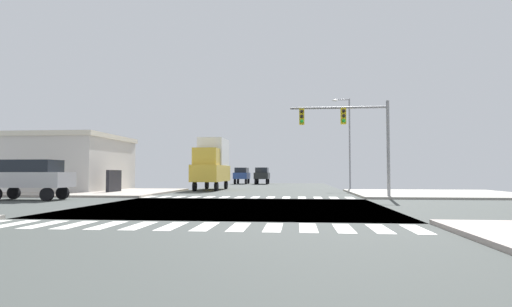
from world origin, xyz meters
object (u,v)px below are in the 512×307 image
object	(u,v)px
traffic_signal_mast	(349,126)
street_lamp	(347,135)
bank_building	(35,163)
suv_nearside_1	(262,174)
suv_farside_2	(30,176)
box_truck_queued_1	(212,162)
suv_leading_4	(242,174)

from	to	relation	value
traffic_signal_mast	street_lamp	distance (m)	14.96
bank_building	suv_nearside_1	bearing A→B (deg)	54.08
suv_nearside_1	suv_farside_2	size ratio (longest dim) A/B	1.00
traffic_signal_mast	suv_nearside_1	distance (m)	33.36
suv_farside_2	box_truck_queued_1	xyz separation A→B (m)	(7.63, 15.29, 1.17)
street_lamp	box_truck_queued_1	xyz separation A→B (m)	(-12.90, -3.18, -2.71)
box_truck_queued_1	suv_farside_2	bearing A→B (deg)	63.47
suv_farside_2	suv_leading_4	size ratio (longest dim) A/B	1.00
bank_building	suv_nearside_1	world-z (taller)	bank_building
bank_building	suv_leading_4	xyz separation A→B (m)	(14.84, 25.33, -1.02)
street_lamp	suv_farside_2	distance (m)	27.90
box_truck_queued_1	suv_leading_4	xyz separation A→B (m)	(0.00, 21.21, -1.17)
traffic_signal_mast	suv_nearside_1	xyz separation A→B (m)	(-8.20, 32.18, -3.12)
suv_nearside_1	suv_farside_2	world-z (taller)	same
street_lamp	suv_leading_4	world-z (taller)	street_lamp
bank_building	suv_farside_2	size ratio (longest dim) A/B	3.55
suv_nearside_1	suv_leading_4	size ratio (longest dim) A/B	1.00
box_truck_queued_1	suv_leading_4	distance (m)	21.25
traffic_signal_mast	suv_leading_4	world-z (taller)	traffic_signal_mast
suv_leading_4	bank_building	bearing A→B (deg)	59.63
suv_nearside_1	suv_farside_2	distance (m)	37.35
box_truck_queued_1	suv_nearside_1	bearing A→B (deg)	-98.32
suv_nearside_1	box_truck_queued_1	xyz separation A→B (m)	(-3.00, -20.52, 1.17)
bank_building	suv_farside_2	world-z (taller)	bank_building
street_lamp	suv_farside_2	world-z (taller)	street_lamp
street_lamp	suv_leading_4	distance (m)	22.51
suv_nearside_1	suv_leading_4	world-z (taller)	same
suv_nearside_1	traffic_signal_mast	bearing A→B (deg)	104.30
suv_nearside_1	street_lamp	bearing A→B (deg)	119.74
bank_building	suv_leading_4	bearing A→B (deg)	59.63
suv_farside_2	box_truck_queued_1	bearing A→B (deg)	153.47
traffic_signal_mast	suv_nearside_1	world-z (taller)	traffic_signal_mast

